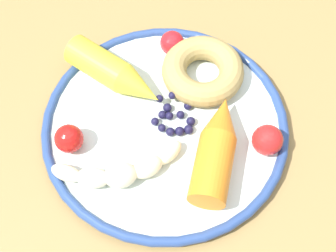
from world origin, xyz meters
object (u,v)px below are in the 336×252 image
at_px(banana, 120,171).
at_px(tomato_mid, 69,139).
at_px(carrot_orange, 216,148).
at_px(donut, 203,71).
at_px(tomato_near, 172,43).
at_px(carrot_yellow, 115,74).
at_px(dining_table, 156,178).
at_px(plate, 168,127).
at_px(tomato_far, 267,140).
at_px(blueberry_pile, 174,118).

height_order(banana, tomato_mid, tomato_mid).
xyz_separation_m(carrot_orange, donut, (-0.06, 0.10, -0.01)).
height_order(carrot_orange, tomato_near, carrot_orange).
distance_m(carrot_yellow, tomato_mid, 0.11).
xyz_separation_m(dining_table, plate, (0.00, 0.03, 0.11)).
bearing_deg(carrot_yellow, tomato_far, 0.97).
distance_m(tomato_near, tomato_mid, 0.19).
bearing_deg(tomato_near, dining_table, -70.92).
bearing_deg(tomato_far, plate, -165.94).
relative_size(carrot_yellow, donut, 1.33).
relative_size(donut, tomato_near, 3.28).
height_order(carrot_orange, blueberry_pile, carrot_orange).
height_order(blueberry_pile, tomato_far, tomato_far).
relative_size(plate, tomato_near, 9.48).
relative_size(banana, tomato_near, 3.91).
xyz_separation_m(banana, blueberry_pile, (0.02, 0.10, -0.01)).
xyz_separation_m(tomato_near, tomato_mid, (-0.04, -0.19, 0.00)).
bearing_deg(tomato_mid, tomato_far, 27.43).
bearing_deg(tomato_mid, plate, 40.84).
bearing_deg(donut, tomato_mid, -120.52).
xyz_separation_m(banana, tomato_mid, (-0.07, 0.01, 0.00)).
bearing_deg(dining_table, tomato_far, 25.20).
bearing_deg(tomato_far, tomato_mid, -152.57).
bearing_deg(carrot_orange, carrot_yellow, 167.36).
bearing_deg(plate, banana, -102.22).
bearing_deg(carrot_orange, tomato_mid, -156.71).
bearing_deg(tomato_mid, donut, 59.48).
bearing_deg(tomato_near, tomato_far, -24.72).
bearing_deg(blueberry_pile, dining_table, -100.25).
relative_size(carrot_yellow, tomato_far, 3.80).
bearing_deg(tomato_far, banana, -140.03).
xyz_separation_m(dining_table, tomato_mid, (-0.09, -0.05, 0.13)).
height_order(plate, tomato_mid, tomato_mid).
bearing_deg(carrot_yellow, dining_table, -31.94).
distance_m(tomato_near, tomato_far, 0.19).
bearing_deg(carrot_yellow, plate, -16.04).
distance_m(carrot_yellow, blueberry_pile, 0.10).
relative_size(carrot_orange, carrot_yellow, 1.02).
bearing_deg(carrot_yellow, blueberry_pile, -9.27).
bearing_deg(banana, dining_table, 75.87).
relative_size(dining_table, carrot_orange, 7.31).
xyz_separation_m(donut, tomato_far, (0.11, -0.06, 0.00)).
distance_m(carrot_orange, carrot_yellow, 0.16).
distance_m(carrot_orange, tomato_near, 0.17).
distance_m(donut, tomato_far, 0.13).
bearing_deg(blueberry_pile, tomato_mid, -136.43).
bearing_deg(banana, tomato_mid, 175.71).
distance_m(plate, banana, 0.09).
height_order(banana, carrot_orange, carrot_orange).
bearing_deg(tomato_mid, tomato_near, 77.63).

